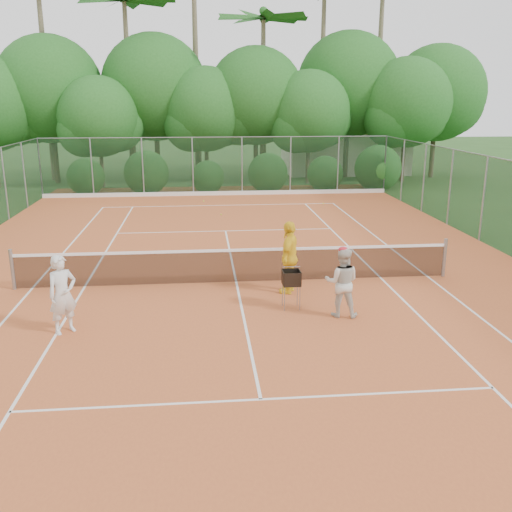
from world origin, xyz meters
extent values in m
plane|color=#224518|center=(0.00, 0.00, 0.00)|extent=(120.00, 120.00, 0.00)
cube|color=#C05C2C|center=(0.00, 0.00, 0.01)|extent=(18.00, 36.00, 0.02)
cube|color=beige|center=(9.00, 24.00, 1.50)|extent=(8.00, 5.00, 3.00)
cylinder|color=gray|center=(-5.94, 0.00, 0.57)|extent=(0.10, 0.10, 1.10)
cylinder|color=gray|center=(5.94, 0.00, 0.57)|extent=(0.10, 0.10, 1.10)
cube|color=black|center=(0.00, 0.00, 0.48)|extent=(11.87, 0.03, 0.86)
cube|color=white|center=(0.00, 0.00, 0.95)|extent=(11.87, 0.04, 0.07)
imported|color=silver|center=(-3.93, -3.10, 0.89)|extent=(0.75, 0.72, 1.73)
imported|color=beige|center=(2.28, -2.73, 0.84)|extent=(0.92, 0.80, 1.64)
ellipsoid|color=red|center=(2.28, -2.73, 1.62)|extent=(0.22, 0.22, 0.14)
imported|color=yellow|center=(1.33, -0.93, 0.97)|extent=(0.86, 1.21, 1.90)
cylinder|color=gray|center=(1.01, -2.31, 0.32)|extent=(0.02, 0.02, 0.60)
cylinder|color=gray|center=(1.38, -1.94, 0.32)|extent=(0.02, 0.02, 0.60)
cube|color=black|center=(1.19, -2.12, 0.79)|extent=(0.41, 0.41, 0.35)
sphere|color=gold|center=(-0.05, 9.49, 0.05)|extent=(0.07, 0.07, 0.07)
sphere|color=#C7EC37|center=(-0.77, 12.97, 0.05)|extent=(0.07, 0.07, 0.07)
sphere|color=#CEEB36|center=(4.98, 11.72, 0.05)|extent=(0.07, 0.07, 0.07)
cube|color=white|center=(0.00, 11.88, 0.02)|extent=(11.03, 0.06, 0.01)
cube|color=white|center=(-5.49, 0.00, 0.02)|extent=(0.06, 23.77, 0.01)
cube|color=white|center=(5.49, 0.00, 0.02)|extent=(0.06, 23.77, 0.01)
cube|color=white|center=(-4.11, 0.00, 0.02)|extent=(0.06, 23.77, 0.01)
cube|color=white|center=(4.11, 0.00, 0.02)|extent=(0.06, 23.77, 0.01)
cube|color=white|center=(0.00, 6.40, 0.02)|extent=(8.23, 0.06, 0.01)
cube|color=white|center=(0.00, -6.40, 0.02)|extent=(8.23, 0.06, 0.01)
cube|color=white|center=(0.00, 0.00, 0.02)|extent=(0.06, 12.80, 0.01)
cube|color=#19381E|center=(0.00, 15.00, 1.52)|extent=(18.00, 0.02, 3.00)
cylinder|color=gray|center=(-9.00, 15.00, 1.52)|extent=(0.07, 0.07, 3.00)
cylinder|color=gray|center=(9.00, 15.00, 1.52)|extent=(0.07, 0.07, 3.00)
cylinder|color=gray|center=(-9.00, 15.00, 1.52)|extent=(0.07, 0.07, 3.00)
cylinder|color=gray|center=(9.00, 15.00, 1.52)|extent=(0.07, 0.07, 3.00)
cylinder|color=brown|center=(-9.50, 20.50, 2.20)|extent=(0.30, 0.30, 4.40)
sphere|color=#20551C|center=(-9.50, 20.50, 5.46)|extent=(6.16, 6.16, 6.16)
cylinder|color=brown|center=(-6.50, 18.50, 1.60)|extent=(0.22, 0.22, 3.20)
sphere|color=#20551C|center=(-6.50, 18.50, 3.97)|extent=(4.48, 4.48, 4.48)
cylinder|color=brown|center=(-3.50, 21.00, 2.25)|extent=(0.31, 0.31, 4.50)
sphere|color=#20551C|center=(-3.50, 21.00, 5.58)|extent=(6.30, 6.30, 6.30)
cylinder|color=brown|center=(-0.50, 19.50, 1.75)|extent=(0.24, 0.24, 3.50)
sphere|color=#20551C|center=(-0.50, 19.50, 4.34)|extent=(4.90, 4.90, 4.90)
cylinder|color=brown|center=(2.50, 20.00, 2.05)|extent=(0.28, 0.28, 4.10)
sphere|color=#20551C|center=(2.50, 20.00, 5.08)|extent=(5.74, 5.74, 5.74)
cylinder|color=brown|center=(5.50, 18.80, 1.70)|extent=(0.23, 0.23, 3.40)
sphere|color=#20551C|center=(5.50, 18.80, 4.22)|extent=(4.76, 4.76, 4.76)
cylinder|color=brown|center=(8.50, 21.50, 2.33)|extent=(0.32, 0.32, 4.65)
sphere|color=#20551C|center=(8.50, 21.50, 5.77)|extent=(6.51, 6.51, 6.51)
cylinder|color=brown|center=(11.50, 19.20, 1.90)|extent=(0.26, 0.26, 3.80)
sphere|color=#20551C|center=(11.50, 19.20, 4.71)|extent=(5.32, 5.32, 5.32)
cylinder|color=brown|center=(14.00, 20.80, 2.12)|extent=(0.29, 0.29, 4.25)
sphere|color=#20551C|center=(14.00, 20.80, 5.27)|extent=(5.95, 5.95, 5.95)
cone|color=brown|center=(-10.00, 22.00, 6.50)|extent=(0.44, 0.44, 13.00)
cone|color=brown|center=(-5.00, 21.00, 5.50)|extent=(0.44, 0.44, 11.00)
cone|color=brown|center=(-1.00, 23.00, 7.50)|extent=(0.44, 0.44, 15.00)
cone|color=brown|center=(3.00, 20.50, 5.00)|extent=(0.44, 0.44, 10.00)
sphere|color=#20551C|center=(3.00, 20.50, 9.85)|extent=(0.50, 0.50, 0.50)
cone|color=brown|center=(7.00, 22.50, 6.00)|extent=(0.44, 0.44, 12.00)
cone|color=brown|center=(11.00, 23.50, 7.00)|extent=(0.44, 0.44, 14.00)
camera|label=1|loc=(-0.93, -14.99, 4.93)|focal=40.00mm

